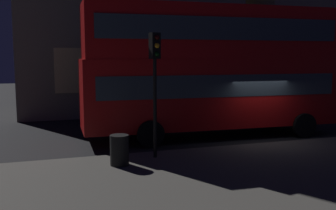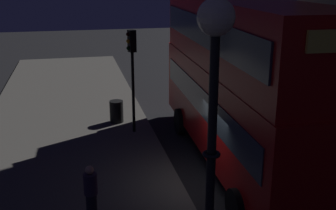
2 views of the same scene
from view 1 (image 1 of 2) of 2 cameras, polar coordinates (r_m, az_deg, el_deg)
ground_plane at (r=16.94m, az=13.03°, el=-5.04°), size 80.00×80.00×0.00m
sidewalk_slab at (r=13.41m, az=23.05°, el=-8.40°), size 44.00×7.04×0.12m
double_decker_bus at (r=16.98m, az=6.50°, el=5.81°), size 11.35×3.17×5.60m
traffic_light_near_kerb at (r=12.89m, az=-1.91°, el=5.31°), size 0.37×0.39×4.17m
litter_bin at (r=12.38m, az=-7.12°, el=-6.57°), size 0.59×0.59×0.96m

